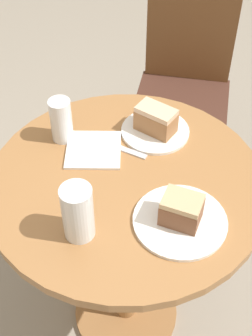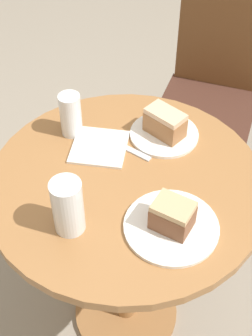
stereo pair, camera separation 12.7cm
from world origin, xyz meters
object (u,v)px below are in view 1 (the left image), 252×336
object	(u,v)px
cake_slice_near	(156,120)
glass_lemonade	(61,122)
glass_water	(78,215)
plate_far	(180,221)
cake_slice_far	(181,210)
plate_near	(155,131)
chair	(182,96)

from	to	relation	value
cake_slice_near	glass_lemonade	size ratio (longest dim) A/B	0.97
glass_lemonade	glass_water	size ratio (longest dim) A/B	0.88
plate_far	cake_slice_far	world-z (taller)	cake_slice_far
cake_slice_near	cake_slice_far	xyz separation A→B (m)	(0.15, -0.32, -0.00)
cake_slice_far	glass_lemonade	size ratio (longest dim) A/B	0.76
plate_near	glass_water	bearing A→B (deg)	-101.37
chair	plate_near	bearing A→B (deg)	-93.95
chair	plate_near	size ratio (longest dim) A/B	4.26
plate_far	glass_water	size ratio (longest dim) A/B	1.54
cake_slice_far	glass_lemonade	xyz separation A→B (m)	(-0.41, 0.21, 0.01)
plate_far	glass_water	bearing A→B (deg)	-155.90
plate_far	glass_water	distance (m)	0.26
chair	plate_far	distance (m)	0.99
cake_slice_near	glass_water	world-z (taller)	glass_water
plate_far	glass_water	xyz separation A→B (m)	(-0.23, -0.10, 0.06)
chair	glass_lemonade	distance (m)	0.83
cake_slice_near	glass_water	distance (m)	0.43
cake_slice_far	glass_water	world-z (taller)	glass_water
chair	plate_far	bearing A→B (deg)	-85.56
plate_far	cake_slice_near	bearing A→B (deg)	114.80
chair	cake_slice_near	distance (m)	0.70
chair	cake_slice_far	xyz separation A→B (m)	(0.17, -0.92, 0.35)
plate_near	plate_far	xyz separation A→B (m)	(0.15, -0.32, 0.00)
plate_near	glass_water	distance (m)	0.43
plate_far	glass_lemonade	xyz separation A→B (m)	(-0.41, 0.21, 0.06)
cake_slice_near	glass_water	size ratio (longest dim) A/B	0.85
glass_water	plate_far	bearing A→B (deg)	24.10
chair	cake_slice_far	bearing A→B (deg)	-85.56
plate_far	glass_lemonade	bearing A→B (deg)	152.38
plate_near	plate_far	bearing A→B (deg)	-65.20
plate_near	plate_far	distance (m)	0.35
glass_lemonade	plate_near	bearing A→B (deg)	22.07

